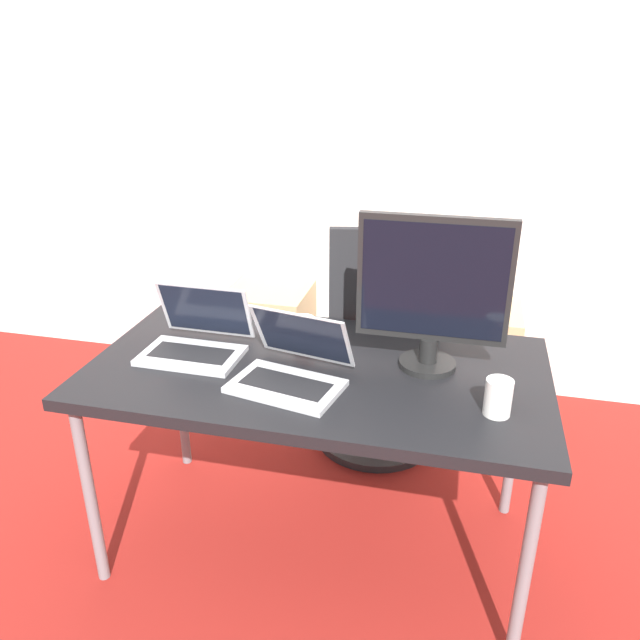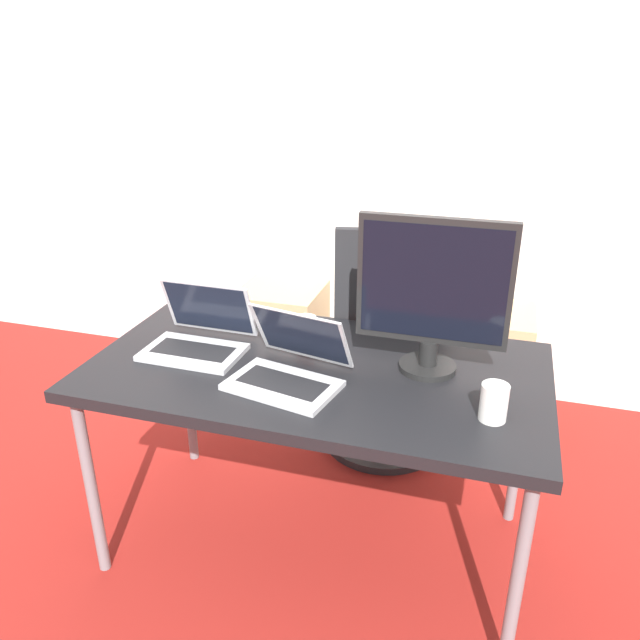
# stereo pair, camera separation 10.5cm
# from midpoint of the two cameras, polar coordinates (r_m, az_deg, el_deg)

# --- Properties ---
(ground_plane) EXTENTS (14.00, 14.00, 0.00)m
(ground_plane) POSITION_cam_midpoint_polar(r_m,az_deg,el_deg) (2.52, -1.49, -19.56)
(ground_plane) COLOR maroon
(wall_back) EXTENTS (10.00, 0.05, 2.60)m
(wall_back) POSITION_cam_midpoint_polar(r_m,az_deg,el_deg) (3.22, 4.91, 15.99)
(wall_back) COLOR white
(wall_back) RESTS_ON ground_plane
(desk) EXTENTS (1.51, 0.81, 0.75)m
(desk) POSITION_cam_midpoint_polar(r_m,az_deg,el_deg) (2.10, -1.69, -5.50)
(desk) COLOR black
(desk) RESTS_ON ground_plane
(office_chair) EXTENTS (0.57, 0.60, 1.11)m
(office_chair) POSITION_cam_midpoint_polar(r_m,az_deg,el_deg) (2.78, 4.33, -4.25)
(office_chair) COLOR #232326
(office_chair) RESTS_ON ground_plane
(cabinet_left) EXTENTS (0.43, 0.41, 0.55)m
(cabinet_left) POSITION_cam_midpoint_polar(r_m,az_deg,el_deg) (3.42, -5.51, -1.54)
(cabinet_left) COLOR tan
(cabinet_left) RESTS_ON ground_plane
(cabinet_right) EXTENTS (0.43, 0.41, 0.55)m
(cabinet_right) POSITION_cam_midpoint_polar(r_m,az_deg,el_deg) (3.26, 12.87, -3.42)
(cabinet_right) COLOR tan
(cabinet_right) RESTS_ON ground_plane
(laptop_left) EXTENTS (0.34, 0.29, 0.22)m
(laptop_left) POSITION_cam_midpoint_polar(r_m,az_deg,el_deg) (2.20, -12.59, -1.77)
(laptop_left) COLOR silver
(laptop_left) RESTS_ON desk
(laptop_right) EXTENTS (0.37, 0.37, 0.21)m
(laptop_right) POSITION_cam_midpoint_polar(r_m,az_deg,el_deg) (1.97, -4.15, -4.47)
(laptop_right) COLOR silver
(laptop_right) RESTS_ON desk
(monitor) EXTENTS (0.48, 0.19, 0.51)m
(monitor) POSITION_cam_midpoint_polar(r_m,az_deg,el_deg) (1.99, 8.80, 2.60)
(monitor) COLOR black
(monitor) RESTS_ON desk
(coffee_cup_white) EXTENTS (0.08, 0.08, 0.11)m
(coffee_cup_white) POSITION_cam_midpoint_polar(r_m,az_deg,el_deg) (1.85, 14.42, -6.88)
(coffee_cup_white) COLOR white
(coffee_cup_white) RESTS_ON desk
(coffee_cup_brown) EXTENTS (0.07, 0.07, 0.10)m
(coffee_cup_brown) POSITION_cam_midpoint_polar(r_m,az_deg,el_deg) (2.21, -2.85, -0.99)
(coffee_cup_brown) COLOR maroon
(coffee_cup_brown) RESTS_ON desk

